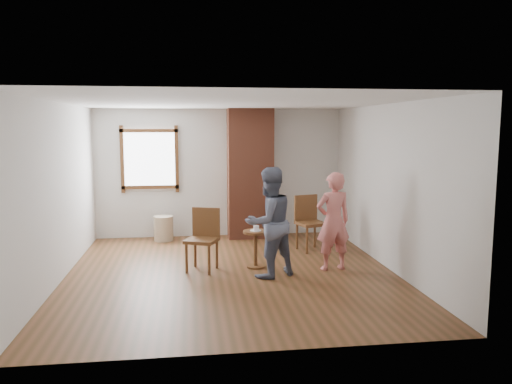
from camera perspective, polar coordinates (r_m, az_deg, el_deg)
The scene contains 12 objects.
ground at distance 7.80m, azimuth -2.83°, elevation -9.23°, with size 5.50×5.50×0.00m, color brown.
room_shell at distance 8.09m, azimuth -3.67°, elevation 4.39°, with size 5.04×5.52×2.62m.
brick_chimney at distance 10.07m, azimuth -0.68°, elevation 2.10°, with size 0.90×0.50×2.60m, color brown.
stoneware_crock at distance 10.06m, azimuth -10.53°, elevation -4.10°, with size 0.38×0.38×0.49m, color #C6B38F.
dark_pot at distance 10.10m, azimuth -10.35°, elevation -5.08°, with size 0.14×0.14×0.14m, color black.
dining_chair_left at distance 7.90m, azimuth -6.02°, elevation -4.97°, with size 0.59×0.59×0.97m.
dining_chair_right at distance 9.18m, azimuth 6.07°, elevation -3.13°, with size 0.57×0.57×1.00m.
side_table at distance 7.99m, azimuth -0.05°, elevation -5.83°, with size 0.40×0.40×0.60m.
cake_plate at distance 7.94m, azimuth -0.05°, elevation -4.42°, with size 0.18×0.18×0.01m, color white.
cake_slice at distance 7.94m, azimuth 0.02°, elevation -4.18°, with size 0.08×0.07×0.06m, color silver.
man at distance 7.44m, azimuth 1.51°, elevation -3.50°, with size 0.80×0.63×1.65m, color #151C3B.
person_pink at distance 7.90m, azimuth 8.82°, elevation -3.32°, with size 0.56×0.37×1.55m, color #DC746E.
Camera 1 is at (-0.62, -7.45, 2.24)m, focal length 35.00 mm.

